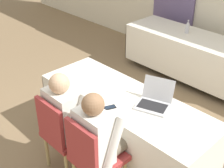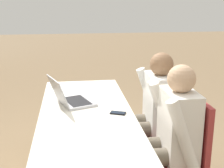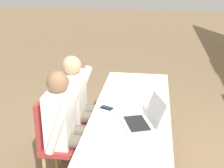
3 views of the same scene
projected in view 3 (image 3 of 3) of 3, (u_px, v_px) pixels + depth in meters
conference_table_near at (131, 125)px, 3.09m from camera, size 2.09×0.74×0.74m
laptop at (142, 120)px, 2.72m from camera, size 0.42×0.42×0.25m
cell_phone at (107, 108)px, 3.04m from camera, size 0.10×0.14×0.01m
paper_beside_laptop at (117, 154)px, 2.32m from camera, size 0.30×0.35×0.00m
chair_near_left at (72, 114)px, 3.42m from camera, size 0.44×0.44×0.92m
chair_near_right at (59, 137)px, 2.98m from camera, size 0.44×0.44×0.92m
person_checkered_shirt at (81, 102)px, 3.35m from camera, size 0.50×0.52×1.18m
person_white_shirt at (68, 123)px, 2.90m from camera, size 0.50×0.52×1.18m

